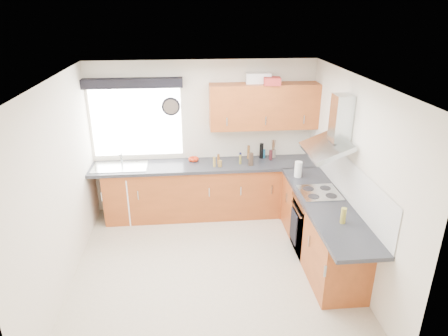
{
  "coord_description": "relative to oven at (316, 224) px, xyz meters",
  "views": [
    {
      "loc": [
        -0.25,
        -4.41,
        3.3
      ],
      "look_at": [
        0.25,
        0.85,
        1.1
      ],
      "focal_mm": 32.0,
      "sensor_mm": 36.0,
      "label": 1
    }
  ],
  "objects": [
    {
      "name": "jar_7",
      "position": [
        -0.93,
        1.15,
        0.56
      ],
      "size": [
        0.04,
        0.04,
        0.15
      ],
      "primitive_type": "cylinder",
      "color": "olive",
      "rests_on": "worktop_back"
    },
    {
      "name": "wall_left",
      "position": [
        -3.3,
        -0.3,
        0.82
      ],
      "size": [
        0.02,
        3.6,
        2.5
      ],
      "primitive_type": "cube",
      "color": "silver",
      "rests_on": "ground_plane"
    },
    {
      "name": "jar_9",
      "position": [
        -0.91,
        1.32,
        0.55
      ],
      "size": [
        0.04,
        0.04,
        0.13
      ],
      "primitive_type": "cylinder",
      "color": "#131743",
      "rests_on": "worktop_back"
    },
    {
      "name": "wall_clock",
      "position": [
        -2.0,
        1.46,
        1.36
      ],
      "size": [
        0.29,
        0.04,
        0.29
      ],
      "primitive_type": "cylinder",
      "rotation": [
        1.57,
        0.0,
        0.0
      ],
      "color": "black",
      "rests_on": "wall_back"
    },
    {
      "name": "upper_cabinets",
      "position": [
        -0.55,
        1.32,
        1.38
      ],
      "size": [
        1.7,
        0.35,
        0.7
      ],
      "primitive_type": "cube",
      "color": "brown",
      "rests_on": "wall_back"
    },
    {
      "name": "worktop_right",
      "position": [
        0.0,
        -0.3,
        0.46
      ],
      "size": [
        0.62,
        2.42,
        0.05
      ],
      "primitive_type": "cube",
      "color": "#23252A",
      "rests_on": "base_cab_right"
    },
    {
      "name": "sink",
      "position": [
        -2.83,
        1.2,
        0.52
      ],
      "size": [
        0.84,
        0.46,
        0.1
      ],
      "primitive_type": null,
      "color": "#AEB8BB",
      "rests_on": "worktop_back"
    },
    {
      "name": "worktop_back",
      "position": [
        -1.5,
        1.2,
        0.46
      ],
      "size": [
        3.6,
        0.62,
        0.05
      ],
      "primitive_type": "cube",
      "color": "#23252A",
      "rests_on": "base_cab_back"
    },
    {
      "name": "jar_5",
      "position": [
        -1.27,
        1.07,
        0.54
      ],
      "size": [
        0.06,
        0.06,
        0.1
      ],
      "primitive_type": "cylinder",
      "color": "olive",
      "rests_on": "worktop_back"
    },
    {
      "name": "jar_0",
      "position": [
        -0.77,
        1.08,
        0.59
      ],
      "size": [
        0.08,
        0.08,
        0.2
      ],
      "primitive_type": "cylinder",
      "color": "#36271E",
      "rests_on": "worktop_back"
    },
    {
      "name": "kitchen_roll",
      "position": [
        -0.15,
        0.57,
        0.6
      ],
      "size": [
        0.14,
        0.14,
        0.24
      ],
      "primitive_type": "cylinder",
      "rotation": [
        0.0,
        0.0,
        -0.35
      ],
      "color": "white",
      "rests_on": "worktop_right"
    },
    {
      "name": "jar_2",
      "position": [
        -0.77,
        1.38,
        0.6
      ],
      "size": [
        0.04,
        0.04,
        0.22
      ],
      "primitive_type": "cylinder",
      "color": "brown",
      "rests_on": "worktop_back"
    },
    {
      "name": "base_cab_right",
      "position": [
        0.01,
        -0.15,
        0.01
      ],
      "size": [
        0.58,
        2.1,
        0.86
      ],
      "primitive_type": "cube",
      "color": "brown",
      "rests_on": "ground_plane"
    },
    {
      "name": "base_cab_corner",
      "position": [
        0.0,
        1.2,
        0.01
      ],
      "size": [
        0.6,
        0.6,
        0.86
      ],
      "primitive_type": "cube",
      "color": "brown",
      "rests_on": "ground_plane"
    },
    {
      "name": "ground_plane",
      "position": [
        -1.5,
        -0.3,
        -0.42
      ],
      "size": [
        3.6,
        3.6,
        0.0
      ],
      "primitive_type": "plane",
      "color": "beige"
    },
    {
      "name": "extractor_hood",
      "position": [
        0.1,
        -0.0,
        1.34
      ],
      "size": [
        0.52,
        0.78,
        0.66
      ],
      "primitive_type": null,
      "color": "#AEB8BB",
      "rests_on": "wall_right"
    },
    {
      "name": "storage_box",
      "position": [
        -0.46,
        1.22,
        1.78
      ],
      "size": [
        0.27,
        0.23,
        0.11
      ],
      "primitive_type": "cube",
      "rotation": [
        0.0,
        0.0,
        -0.1
      ],
      "color": "#A22925",
      "rests_on": "upper_cabinets"
    },
    {
      "name": "base_cab_back",
      "position": [
        -1.6,
        1.21,
        0.01
      ],
      "size": [
        3.0,
        0.58,
        0.86
      ],
      "primitive_type": "cube",
      "color": "brown",
      "rests_on": "ground_plane"
    },
    {
      "name": "window_blind",
      "position": [
        -2.55,
        1.4,
        1.76
      ],
      "size": [
        1.5,
        0.18,
        0.14
      ],
      "primitive_type": "cube",
      "color": "black",
      "rests_on": "wall_back"
    },
    {
      "name": "wall_back",
      "position": [
        -1.5,
        1.5,
        0.82
      ],
      "size": [
        3.6,
        0.02,
        2.5
      ],
      "primitive_type": "cube",
      "color": "silver",
      "rests_on": "ground_plane"
    },
    {
      "name": "casserole",
      "position": [
        -0.64,
        1.42,
        1.8
      ],
      "size": [
        0.39,
        0.3,
        0.16
      ],
      "primitive_type": "cube",
      "rotation": [
        0.0,
        0.0,
        -0.06
      ],
      "color": "white",
      "rests_on": "upper_cabinets"
    },
    {
      "name": "jar_6",
      "position": [
        -1.35,
        1.07,
        0.57
      ],
      "size": [
        0.04,
        0.04,
        0.16
      ],
      "primitive_type": "cylinder",
      "color": "olive",
      "rests_on": "worktop_back"
    },
    {
      "name": "window",
      "position": [
        -2.55,
        1.49,
        1.12
      ],
      "size": [
        1.4,
        0.02,
        1.1
      ],
      "primitive_type": "cube",
      "color": "white",
      "rests_on": "wall_back"
    },
    {
      "name": "splashback",
      "position": [
        0.29,
        0.0,
        0.75
      ],
      "size": [
        0.01,
        3.0,
        0.54
      ],
      "primitive_type": "cube",
      "color": "white",
      "rests_on": "wall_right"
    },
    {
      "name": "oven",
      "position": [
        0.0,
        0.0,
        0.0
      ],
      "size": [
        0.56,
        0.58,
        0.85
      ],
      "primitive_type": "cube",
      "color": "black",
      "rests_on": "ground_plane"
    },
    {
      "name": "tomato_cluster",
      "position": [
        -1.67,
        1.35,
        0.52
      ],
      "size": [
        0.16,
        0.16,
        0.07
      ],
      "primitive_type": null,
      "rotation": [
        0.0,
        0.0,
        -0.11
      ],
      "color": "red",
      "rests_on": "worktop_back"
    },
    {
      "name": "jar_4",
      "position": [
        -0.41,
        1.29,
        0.57
      ],
      "size": [
        0.06,
        0.06,
        0.17
      ],
      "primitive_type": "cylinder",
      "color": "#46191D",
      "rests_on": "worktop_back"
    },
    {
      "name": "washing_machine",
      "position": [
        -2.5,
        1.22,
        -0.03
      ],
      "size": [
        0.62,
        0.61,
        0.79
      ],
      "primitive_type": "cube",
      "rotation": [
        0.0,
        0.0,
        0.17
      ],
      "color": "white",
      "rests_on": "ground_plane"
    },
    {
      "name": "jar_1",
      "position": [
        -0.55,
        1.38,
        0.61
      ],
      "size": [
        0.06,
        0.06,
        0.26
      ],
      "primitive_type": "cylinder",
      "color": "black",
      "rests_on": "worktop_back"
    },
    {
      "name": "jar_3",
      "position": [
        -1.28,
        1.18,
        0.57
      ],
      "size": [
        0.04,
        0.04,
        0.16
      ],
      "primitive_type": "cylinder",
      "color": "brown",
      "rests_on": "worktop_back"
    },
    {
      "name": "hob_plate",
      "position": [
        0.0,
        0.0,
        0.49
      ],
      "size": [
        0.52,
        0.52,
        0.01
      ],
      "primitive_type": "cube",
      "color": "#AEB8BB",
      "rests_on": "worktop_right"
    },
    {
      "name": "wall_right",
      "position": [
        0.3,
        -0.3,
        0.82
      ],
      "size": [
        0.02,
        3.6,
        2.5
      ],
      "primitive_type": "cube",
      "color": "silver",
      "rests_on": "ground_plane"
    },
    {
      "name": "bottle_0",
      "position": [
        0.02,
        -0.79,
        0.58
      ],
      "size": [
        0.06,
        0.06,
        0.19
      ],
      "primitive_type": "cylinder",
      "color": "#9D9336",
      "rests_on": "worktop_right"
    },
    {
      "name": "ceiling",
      "position": [
        -1.5,
        -0.3,
        2.08
      ],
      "size": [
        3.6,
        3.6,
        0.02
      ],
      "primitive_type": "cube",
      "color": "white",
      "rests_on": "wall_back"
    },
    {
      "name": "utensil_pot",
      "position": [
        -0.35,
        1.4,
        0.55
      ],
      "size": [
        0.11,
        0.11,
        0.12
      ],
      "primitive_type": "cylinder",
      "rotation": [
        0.0,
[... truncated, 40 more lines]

